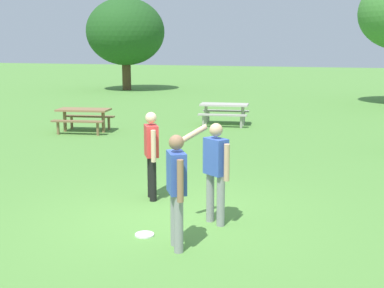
# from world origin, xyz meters

# --- Properties ---
(ground_plane) EXTENTS (120.00, 120.00, 0.00)m
(ground_plane) POSITION_xyz_m (0.00, 0.00, 0.00)
(ground_plane) COLOR #568E3D
(person_thrower) EXTENTS (0.39, 0.53, 1.64)m
(person_thrower) POSITION_xyz_m (0.56, -1.19, 0.94)
(person_thrower) COLOR gray
(person_thrower) RESTS_ON ground
(person_catcher) EXTENTS (0.39, 0.53, 1.64)m
(person_catcher) POSITION_xyz_m (-0.69, 0.86, 0.94)
(person_catcher) COLOR black
(person_catcher) RESTS_ON ground
(person_bystander) EXTENTS (0.83, 0.54, 1.64)m
(person_bystander) POSITION_xyz_m (0.79, -0.04, 0.96)
(person_bystander) COLOR gray
(person_bystander) RESTS_ON ground
(frisbee) EXTENTS (0.29, 0.29, 0.03)m
(frisbee) POSITION_xyz_m (-0.07, -0.88, 0.01)
(frisbee) COLOR white
(frisbee) RESTS_ON ground
(picnic_table_near) EXTENTS (1.93, 1.70, 0.77)m
(picnic_table_near) POSITION_xyz_m (-5.73, 6.96, 0.56)
(picnic_table_near) COLOR olive
(picnic_table_near) RESTS_ON ground
(picnic_table_far) EXTENTS (1.89, 1.65, 0.77)m
(picnic_table_far) POSITION_xyz_m (-1.72, 9.86, 0.56)
(picnic_table_far) COLOR #B2ADA3
(picnic_table_far) RESTS_ON ground
(tree_tall_left) EXTENTS (4.89, 4.89, 5.73)m
(tree_tall_left) POSITION_xyz_m (-11.36, 21.75, 3.63)
(tree_tall_left) COLOR #4C3823
(tree_tall_left) RESTS_ON ground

